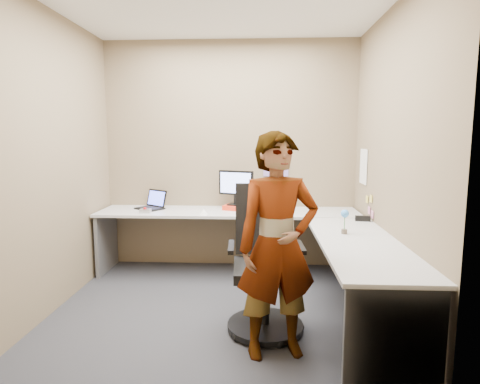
# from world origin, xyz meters

# --- Properties ---
(ground) EXTENTS (3.00, 3.00, 0.00)m
(ground) POSITION_xyz_m (0.00, 0.00, 0.00)
(ground) COLOR #292A2F
(ground) RESTS_ON ground
(wall_back) EXTENTS (3.00, 0.00, 3.00)m
(wall_back) POSITION_xyz_m (0.00, 1.30, 1.35)
(wall_back) COLOR brown
(wall_back) RESTS_ON ground
(wall_right) EXTENTS (0.00, 2.70, 2.70)m
(wall_right) POSITION_xyz_m (1.50, 0.00, 1.35)
(wall_right) COLOR brown
(wall_right) RESTS_ON ground
(wall_left) EXTENTS (0.00, 2.70, 2.70)m
(wall_left) POSITION_xyz_m (-1.50, 0.00, 1.35)
(wall_left) COLOR brown
(wall_left) RESTS_ON ground
(ceiling) EXTENTS (3.00, 3.00, 0.00)m
(ceiling) POSITION_xyz_m (0.00, 0.00, 2.70)
(ceiling) COLOR white
(ceiling) RESTS_ON wall_back
(desk) EXTENTS (2.98, 2.58, 0.73)m
(desk) POSITION_xyz_m (0.44, 0.39, 0.59)
(desk) COLOR #B1B1B1
(desk) RESTS_ON ground
(paper_ream) EXTENTS (0.32, 0.27, 0.05)m
(paper_ream) POSITION_xyz_m (0.08, 1.05, 0.76)
(paper_ream) COLOR red
(paper_ream) RESTS_ON desk
(monitor) EXTENTS (0.41, 0.19, 0.40)m
(monitor) POSITION_xyz_m (0.08, 1.06, 1.02)
(monitor) COLOR black
(monitor) RESTS_ON paper_ream
(laptop) EXTENTS (0.39, 0.38, 0.22)m
(laptop) POSITION_xyz_m (-0.90, 1.07, 0.79)
(laptop) COLOR black
(laptop) RESTS_ON desk
(trackball_mouse) EXTENTS (0.12, 0.08, 0.07)m
(trackball_mouse) POSITION_xyz_m (-0.91, 0.79, 0.76)
(trackball_mouse) COLOR #B7B7BC
(trackball_mouse) RESTS_ON desk
(origami) EXTENTS (0.10, 0.10, 0.06)m
(origami) POSITION_xyz_m (-0.25, 0.75, 0.76)
(origami) COLOR white
(origami) RESTS_ON desk
(stapler) EXTENTS (0.15, 0.06, 0.05)m
(stapler) POSITION_xyz_m (1.40, 0.48, 0.76)
(stapler) COLOR black
(stapler) RESTS_ON desk
(flower) EXTENTS (0.07, 0.07, 0.22)m
(flower) POSITION_xyz_m (1.10, -0.06, 0.87)
(flower) COLOR brown
(flower) RESTS_ON desk
(calendar_purple) EXTENTS (0.30, 0.01, 0.40)m
(calendar_purple) POSITION_xyz_m (0.55, 1.29, 1.30)
(calendar_purple) COLOR #846BB7
(calendar_purple) RESTS_ON wall_back
(calendar_white) EXTENTS (0.01, 0.28, 0.38)m
(calendar_white) POSITION_xyz_m (1.49, 0.90, 1.25)
(calendar_white) COLOR white
(calendar_white) RESTS_ON wall_right
(sticky_note_a) EXTENTS (0.01, 0.07, 0.07)m
(sticky_note_a) POSITION_xyz_m (1.49, 0.55, 0.95)
(sticky_note_a) COLOR #F2E059
(sticky_note_a) RESTS_ON wall_right
(sticky_note_b) EXTENTS (0.01, 0.07, 0.07)m
(sticky_note_b) POSITION_xyz_m (1.49, 0.60, 0.82)
(sticky_note_b) COLOR pink
(sticky_note_b) RESTS_ON wall_right
(sticky_note_c) EXTENTS (0.01, 0.07, 0.07)m
(sticky_note_c) POSITION_xyz_m (1.49, 0.48, 0.80)
(sticky_note_c) COLOR pink
(sticky_note_c) RESTS_ON wall_right
(sticky_note_d) EXTENTS (0.01, 0.07, 0.07)m
(sticky_note_d) POSITION_xyz_m (1.49, 0.70, 0.92)
(sticky_note_d) COLOR #F2E059
(sticky_note_d) RESTS_ON wall_right
(office_chair) EXTENTS (0.62, 0.62, 1.16)m
(office_chair) POSITION_xyz_m (0.41, -0.36, 0.48)
(office_chair) COLOR black
(office_chair) RESTS_ON ground
(person) EXTENTS (0.67, 0.52, 1.62)m
(person) POSITION_xyz_m (0.50, -0.76, 0.81)
(person) COLOR #999399
(person) RESTS_ON ground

